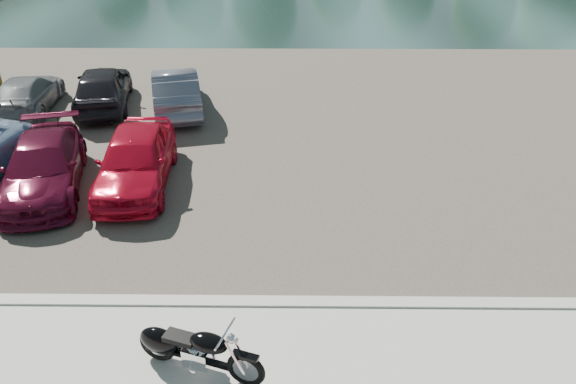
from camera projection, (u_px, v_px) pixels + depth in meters
The scene contains 8 objects.
kerb at pixel (256, 303), 11.10m from camera, with size 60.00×0.30×0.14m, color #BAB8AF.
parking_lot at pixel (272, 124), 18.90m from camera, with size 60.00×18.00×0.04m, color #464039.
motorcycle at pixel (189, 348), 9.40m from camera, with size 2.26×1.04×1.05m.
car_3 at pixel (43, 167), 14.75m from camera, with size 1.88×4.62×1.34m, color #500B22.
car_4 at pixel (136, 159), 14.93m from camera, with size 1.79×4.45×1.52m, color red.
car_7 at pixel (27, 94), 19.64m from camera, with size 1.72×4.22×1.23m, color gray.
car_8 at pixel (102, 87), 19.85m from camera, with size 1.76×4.38×1.49m, color black.
car_9 at pixel (176, 90), 19.62m from camera, with size 1.54×4.43×1.46m, color slate.
Camera 1 is at (0.72, -6.48, 7.56)m, focal length 35.00 mm.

